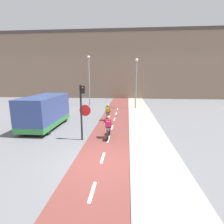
# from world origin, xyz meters

# --- Properties ---
(ground_plane) EXTENTS (120.00, 120.00, 0.00)m
(ground_plane) POSITION_xyz_m (0.00, 0.00, 0.00)
(ground_plane) COLOR slate
(bike_lane) EXTENTS (2.56, 60.00, 0.02)m
(bike_lane) POSITION_xyz_m (0.00, 0.01, 0.01)
(bike_lane) COLOR brown
(bike_lane) RESTS_ON ground_plane
(sidewalk_strip) EXTENTS (2.40, 60.00, 0.05)m
(sidewalk_strip) POSITION_xyz_m (2.48, 0.00, 0.03)
(sidewalk_strip) COLOR #A8A399
(sidewalk_strip) RESTS_ON ground_plane
(building_row_background) EXTENTS (60.00, 5.20, 11.34)m
(building_row_background) POSITION_xyz_m (0.00, 25.47, 5.68)
(building_row_background) COLOR #89705B
(building_row_background) RESTS_ON ground_plane
(traffic_light_pole) EXTENTS (0.67, 0.25, 3.33)m
(traffic_light_pole) POSITION_xyz_m (-1.51, 2.81, 2.05)
(traffic_light_pole) COLOR black
(traffic_light_pole) RESTS_ON ground_plane
(street_lamp_far) EXTENTS (0.36, 0.36, 6.33)m
(street_lamp_far) POSITION_xyz_m (-3.84, 15.44, 3.90)
(street_lamp_far) COLOR gray
(street_lamp_far) RESTS_ON ground_plane
(street_lamp_sidewalk) EXTENTS (0.36, 0.36, 5.77)m
(street_lamp_sidewalk) POSITION_xyz_m (2.10, 13.65, 3.61)
(street_lamp_sidewalk) COLOR gray
(street_lamp_sidewalk) RESTS_ON ground_plane
(cyclist_near) EXTENTS (0.46, 1.68, 1.44)m
(cyclist_near) POSITION_xyz_m (-0.02, 3.30, 0.70)
(cyclist_near) COLOR black
(cyclist_near) RESTS_ON ground_plane
(cyclist_far) EXTENTS (0.46, 1.62, 1.43)m
(cyclist_far) POSITION_xyz_m (-0.55, 7.64, 0.70)
(cyclist_far) COLOR black
(cyclist_far) RESTS_ON ground_plane
(van) EXTENTS (2.03, 4.92, 2.38)m
(van) POSITION_xyz_m (-5.00, 5.18, 1.17)
(van) COLOR #334784
(van) RESTS_ON ground_plane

